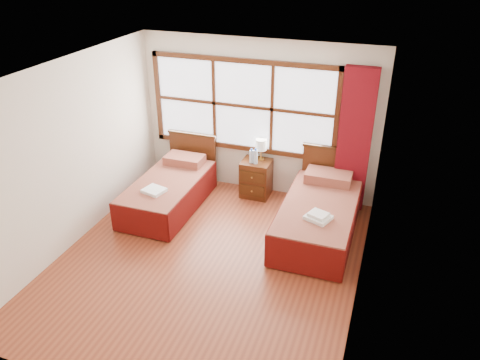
% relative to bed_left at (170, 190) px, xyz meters
% --- Properties ---
extents(floor, '(4.50, 4.50, 0.00)m').
position_rel_bed_left_xyz_m(floor, '(1.16, -1.20, -0.28)').
color(floor, brown).
rests_on(floor, ground).
extents(ceiling, '(4.50, 4.50, 0.00)m').
position_rel_bed_left_xyz_m(ceiling, '(1.16, -1.20, 2.32)').
color(ceiling, white).
rests_on(ceiling, wall_back).
extents(wall_back, '(4.00, 0.00, 4.00)m').
position_rel_bed_left_xyz_m(wall_back, '(1.16, 1.05, 1.02)').
color(wall_back, silver).
rests_on(wall_back, floor).
extents(wall_left, '(0.00, 4.50, 4.50)m').
position_rel_bed_left_xyz_m(wall_left, '(-0.84, -1.20, 1.02)').
color(wall_left, silver).
rests_on(wall_left, floor).
extents(wall_right, '(0.00, 4.50, 4.50)m').
position_rel_bed_left_xyz_m(wall_right, '(3.16, -1.20, 1.02)').
color(wall_right, silver).
rests_on(wall_right, floor).
extents(window, '(3.16, 0.06, 1.56)m').
position_rel_bed_left_xyz_m(window, '(0.91, 1.01, 1.22)').
color(window, white).
rests_on(window, wall_back).
extents(curtain, '(0.50, 0.16, 2.30)m').
position_rel_bed_left_xyz_m(curtain, '(2.76, 0.91, 0.89)').
color(curtain, maroon).
rests_on(curtain, wall_back).
extents(bed_left, '(0.96, 1.98, 0.93)m').
position_rel_bed_left_xyz_m(bed_left, '(0.00, 0.00, 0.00)').
color(bed_left, '#3A1F0C').
rests_on(bed_left, floor).
extents(bed_right, '(1.05, 2.07, 1.02)m').
position_rel_bed_left_xyz_m(bed_right, '(2.45, -0.00, 0.03)').
color(bed_right, '#3A1F0C').
rests_on(bed_right, floor).
extents(nightstand, '(0.48, 0.47, 0.64)m').
position_rel_bed_left_xyz_m(nightstand, '(1.23, 0.80, 0.03)').
color(nightstand, '#48230F').
rests_on(nightstand, floor).
extents(towels_left, '(0.37, 0.34, 0.05)m').
position_rel_bed_left_xyz_m(towels_left, '(-0.01, -0.47, 0.24)').
color(towels_left, white).
rests_on(towels_left, bed_left).
extents(towels_right, '(0.40, 0.38, 0.10)m').
position_rel_bed_left_xyz_m(towels_right, '(2.51, -0.49, 0.30)').
color(towels_right, white).
rests_on(towels_right, bed_right).
extents(lamp, '(0.19, 0.19, 0.36)m').
position_rel_bed_left_xyz_m(lamp, '(1.27, 0.90, 0.61)').
color(lamp, gold).
rests_on(lamp, nightstand).
extents(bottle_near, '(0.07, 0.07, 0.25)m').
position_rel_bed_left_xyz_m(bottle_near, '(1.16, 0.72, 0.47)').
color(bottle_near, silver).
rests_on(bottle_near, nightstand).
extents(bottle_far, '(0.07, 0.07, 0.27)m').
position_rel_bed_left_xyz_m(bottle_far, '(1.24, 0.71, 0.48)').
color(bottle_far, silver).
rests_on(bottle_far, nightstand).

